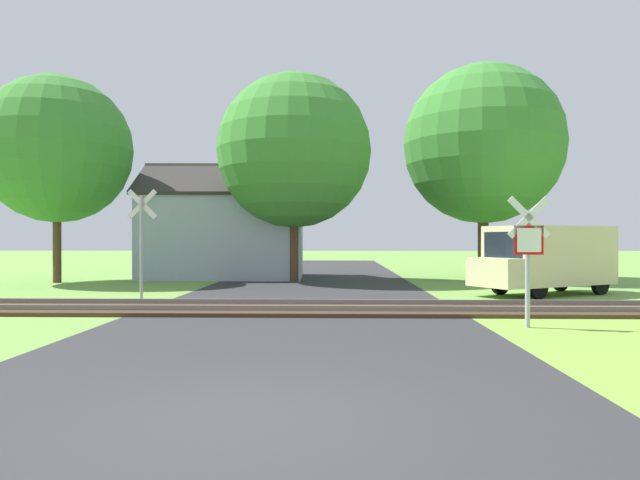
# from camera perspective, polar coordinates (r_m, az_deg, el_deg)

# --- Properties ---
(ground_plane) EXTENTS (160.00, 160.00, 0.00)m
(ground_plane) POSITION_cam_1_polar(r_m,az_deg,el_deg) (6.05, -7.79, -17.55)
(ground_plane) COLOR #6B9942
(road_asphalt) EXTENTS (8.10, 80.00, 0.01)m
(road_asphalt) POSITION_cam_1_polar(r_m,az_deg,el_deg) (7.96, -5.36, -13.19)
(road_asphalt) COLOR #2D2D30
(road_asphalt) RESTS_ON ground
(rail_track) EXTENTS (60.00, 2.60, 0.22)m
(rail_track) POSITION_cam_1_polar(r_m,az_deg,el_deg) (14.58, -2.09, -6.87)
(rail_track) COLOR #422D1E
(rail_track) RESTS_ON ground
(stop_sign_near) EXTENTS (0.88, 0.15, 2.71)m
(stop_sign_near) POSITION_cam_1_polar(r_m,az_deg,el_deg) (12.46, 20.10, -0.99)
(stop_sign_near) COLOR #9E9EA5
(stop_sign_near) RESTS_ON ground
(crossing_sign_far) EXTENTS (0.88, 0.13, 3.28)m
(crossing_sign_far) POSITION_cam_1_polar(r_m,az_deg,el_deg) (17.27, -17.41, 0.31)
(crossing_sign_far) COLOR #9E9EA5
(crossing_sign_far) RESTS_ON ground
(house) EXTENTS (7.74, 5.70, 5.39)m
(house) POSITION_cam_1_polar(r_m,az_deg,el_deg) (27.26, -9.42, 0.62)
(house) COLOR #99A3B7
(house) RESTS_ON ground
(tree_right) EXTENTS (7.16, 7.16, 9.67)m
(tree_right) POSITION_cam_1_polar(r_m,az_deg,el_deg) (27.03, 16.01, 9.17)
(tree_right) COLOR #513823
(tree_right) RESTS_ON ground
(tree_left) EXTENTS (6.13, 6.13, 8.63)m
(tree_left) POSITION_cam_1_polar(r_m,az_deg,el_deg) (26.43, -24.81, 8.22)
(tree_left) COLOR #513823
(tree_left) RESTS_ON ground
(tree_center) EXTENTS (6.61, 6.61, 8.92)m
(tree_center) POSITION_cam_1_polar(r_m,az_deg,el_deg) (24.77, -2.60, 8.89)
(tree_center) COLOR #513823
(tree_center) RESTS_ON ground
(mail_truck) EXTENTS (5.18, 4.00, 2.24)m
(mail_truck) POSITION_cam_1_polar(r_m,az_deg,el_deg) (20.00, 21.70, -1.59)
(mail_truck) COLOR beige
(mail_truck) RESTS_ON ground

